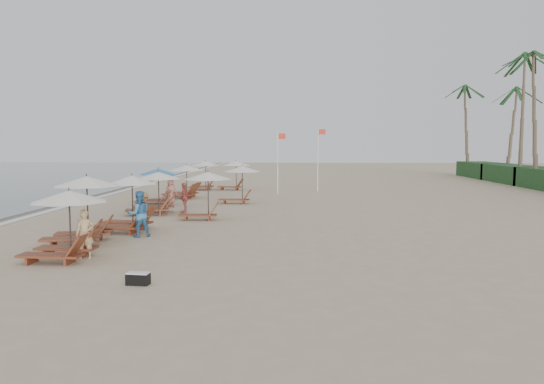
{
  "coord_description": "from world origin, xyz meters",
  "views": [
    {
      "loc": [
        1.57,
        -17.84,
        3.5
      ],
      "look_at": [
        0.67,
        5.67,
        1.3
      ],
      "focal_mm": 33.63,
      "sensor_mm": 36.0,
      "label": 1
    }
  ],
  "objects_px": {
    "lounger_station_2": "(126,207)",
    "lounger_station_0": "(63,224)",
    "lounger_station_6": "(203,175)",
    "beachgoer_near": "(85,234)",
    "inland_station_0": "(204,188)",
    "lounger_station_3": "(153,194)",
    "inland_station_1": "(239,179)",
    "inland_station_2": "(234,172)",
    "beachgoer_far_a": "(184,198)",
    "lounger_station_5": "(183,182)",
    "lounger_station_4": "(155,185)",
    "duffel_bag": "(138,278)",
    "beachgoer_mid_b": "(144,209)",
    "beachgoer_far_b": "(171,191)",
    "beachgoer_mid_a": "(139,214)",
    "lounger_station_1": "(81,210)",
    "flag_pole_near": "(278,159)"
  },
  "relations": [
    {
      "from": "lounger_station_1",
      "to": "lounger_station_3",
      "type": "height_order",
      "value": "lounger_station_1"
    },
    {
      "from": "lounger_station_3",
      "to": "beachgoer_near",
      "type": "distance_m",
      "value": 10.1
    },
    {
      "from": "beachgoer_far_a",
      "to": "lounger_station_4",
      "type": "bearing_deg",
      "value": -150.24
    },
    {
      "from": "beachgoer_mid_b",
      "to": "lounger_station_5",
      "type": "bearing_deg",
      "value": -32.23
    },
    {
      "from": "beachgoer_mid_a",
      "to": "beachgoer_mid_b",
      "type": "bearing_deg",
      "value": -108.09
    },
    {
      "from": "inland_station_0",
      "to": "beachgoer_far_b",
      "type": "bearing_deg",
      "value": 115.97
    },
    {
      "from": "lounger_station_5",
      "to": "lounger_station_6",
      "type": "bearing_deg",
      "value": 87.07
    },
    {
      "from": "inland_station_1",
      "to": "lounger_station_0",
      "type": "bearing_deg",
      "value": -104.16
    },
    {
      "from": "lounger_station_5",
      "to": "beachgoer_far_b",
      "type": "distance_m",
      "value": 3.16
    },
    {
      "from": "lounger_station_2",
      "to": "inland_station_0",
      "type": "xyz_separation_m",
      "value": [
        2.64,
        3.32,
        0.48
      ]
    },
    {
      "from": "inland_station_0",
      "to": "lounger_station_3",
      "type": "bearing_deg",
      "value": 147.63
    },
    {
      "from": "inland_station_0",
      "to": "flag_pole_near",
      "type": "bearing_deg",
      "value": 76.33
    },
    {
      "from": "beachgoer_near",
      "to": "duffel_bag",
      "type": "distance_m",
      "value": 3.9
    },
    {
      "from": "lounger_station_5",
      "to": "inland_station_2",
      "type": "distance_m",
      "value": 6.6
    },
    {
      "from": "lounger_station_6",
      "to": "inland_station_1",
      "type": "relative_size",
      "value": 0.96
    },
    {
      "from": "lounger_station_1",
      "to": "lounger_station_4",
      "type": "height_order",
      "value": "lounger_station_1"
    },
    {
      "from": "flag_pole_near",
      "to": "beachgoer_far_a",
      "type": "bearing_deg",
      "value": -113.37
    },
    {
      "from": "beachgoer_far_a",
      "to": "duffel_bag",
      "type": "relative_size",
      "value": 2.63
    },
    {
      "from": "beachgoer_mid_a",
      "to": "lounger_station_5",
      "type": "bearing_deg",
      "value": -114.68
    },
    {
      "from": "lounger_station_2",
      "to": "beachgoer_mid_b",
      "type": "distance_m",
      "value": 1.12
    },
    {
      "from": "beachgoer_mid_b",
      "to": "lounger_station_0",
      "type": "bearing_deg",
      "value": 137.54
    },
    {
      "from": "lounger_station_2",
      "to": "beachgoer_near",
      "type": "bearing_deg",
      "value": -86.12
    },
    {
      "from": "inland_station_1",
      "to": "inland_station_2",
      "type": "xyz_separation_m",
      "value": [
        -1.35,
        8.99,
        -0.03
      ]
    },
    {
      "from": "lounger_station_3",
      "to": "lounger_station_5",
      "type": "bearing_deg",
      "value": 91.18
    },
    {
      "from": "inland_station_1",
      "to": "beachgoer_far_a",
      "type": "height_order",
      "value": "inland_station_1"
    },
    {
      "from": "inland_station_2",
      "to": "beachgoer_far_a",
      "type": "xyz_separation_m",
      "value": [
        -1.03,
        -13.32,
        -0.64
      ]
    },
    {
      "from": "inland_station_1",
      "to": "inland_station_0",
      "type": "bearing_deg",
      "value": -98.15
    },
    {
      "from": "beachgoer_mid_a",
      "to": "beachgoer_far_a",
      "type": "height_order",
      "value": "beachgoer_mid_a"
    },
    {
      "from": "inland_station_1",
      "to": "beachgoer_mid_b",
      "type": "height_order",
      "value": "inland_station_1"
    },
    {
      "from": "lounger_station_2",
      "to": "inland_station_1",
      "type": "relative_size",
      "value": 1.01
    },
    {
      "from": "lounger_station_5",
      "to": "inland_station_1",
      "type": "xyz_separation_m",
      "value": [
        4.02,
        -2.96,
        0.39
      ]
    },
    {
      "from": "lounger_station_1",
      "to": "lounger_station_6",
      "type": "height_order",
      "value": "lounger_station_1"
    },
    {
      "from": "lounger_station_6",
      "to": "inland_station_2",
      "type": "bearing_deg",
      "value": 1.71
    },
    {
      "from": "beachgoer_far_b",
      "to": "lounger_station_0",
      "type": "bearing_deg",
      "value": -124.28
    },
    {
      "from": "lounger_station_3",
      "to": "lounger_station_5",
      "type": "xyz_separation_m",
      "value": [
        -0.16,
        7.73,
        0.03
      ]
    },
    {
      "from": "lounger_station_0",
      "to": "lounger_station_6",
      "type": "bearing_deg",
      "value": 89.79
    },
    {
      "from": "inland_station_1",
      "to": "beachgoer_far_a",
      "type": "distance_m",
      "value": 4.99
    },
    {
      "from": "lounger_station_1",
      "to": "inland_station_0",
      "type": "height_order",
      "value": "lounger_station_1"
    },
    {
      "from": "beachgoer_mid_a",
      "to": "beachgoer_mid_b",
      "type": "xyz_separation_m",
      "value": [
        -0.49,
        2.28,
        -0.12
      ]
    },
    {
      "from": "beachgoer_far_a",
      "to": "beachgoer_far_b",
      "type": "distance_m",
      "value": 4.49
    },
    {
      "from": "lounger_station_2",
      "to": "lounger_station_0",
      "type": "bearing_deg",
      "value": -92.44
    },
    {
      "from": "beachgoer_mid_a",
      "to": "beachgoer_far_b",
      "type": "relative_size",
      "value": 1.18
    },
    {
      "from": "lounger_station_5",
      "to": "inland_station_0",
      "type": "bearing_deg",
      "value": -72.19
    },
    {
      "from": "beachgoer_far_b",
      "to": "duffel_bag",
      "type": "xyz_separation_m",
      "value": [
        3.35,
        -17.58,
        -0.58
      ]
    },
    {
      "from": "lounger_station_5",
      "to": "lounger_station_2",
      "type": "bearing_deg",
      "value": -88.06
    },
    {
      "from": "lounger_station_6",
      "to": "beachgoer_near",
      "type": "distance_m",
      "value": 23.76
    },
    {
      "from": "inland_station_0",
      "to": "beachgoer_mid_b",
      "type": "relative_size",
      "value": 1.67
    },
    {
      "from": "inland_station_1",
      "to": "beachgoer_near",
      "type": "distance_m",
      "value": 15.21
    },
    {
      "from": "beachgoer_mid_a",
      "to": "beachgoer_mid_b",
      "type": "height_order",
      "value": "beachgoer_mid_a"
    },
    {
      "from": "lounger_station_6",
      "to": "lounger_station_0",
      "type": "bearing_deg",
      "value": -90.21
    }
  ]
}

